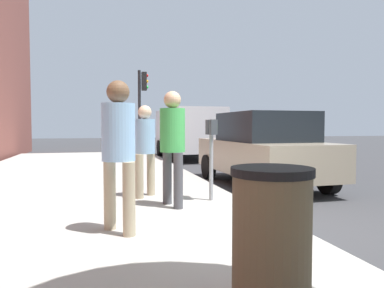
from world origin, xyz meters
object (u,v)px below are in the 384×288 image
at_px(trash_bin, 271,237).
at_px(pedestrian_at_meter, 172,138).
at_px(parking_meter, 211,142).
at_px(parking_officer, 145,144).
at_px(traffic_signal, 142,99).
at_px(parked_sedan_near, 262,149).
at_px(parked_van_far, 188,130).
at_px(pedestrian_bystander, 119,142).

bearing_deg(trash_bin, pedestrian_at_meter, 0.66).
height_order(parking_meter, parking_officer, parking_officer).
bearing_deg(traffic_signal, parking_officer, 173.84).
bearing_deg(pedestrian_at_meter, parking_officer, 95.37).
xyz_separation_m(parking_meter, trash_bin, (-3.73, 0.71, -0.51)).
xyz_separation_m(pedestrian_at_meter, parked_sedan_near, (2.36, -2.67, -0.37)).
relative_size(parking_officer, parked_van_far, 0.32).
height_order(parking_meter, parked_sedan_near, parked_sedan_near).
relative_size(pedestrian_at_meter, parking_officer, 1.11).
distance_m(parking_meter, pedestrian_bystander, 2.30).
height_order(parking_officer, parked_sedan_near, parking_officer).
distance_m(pedestrian_bystander, parked_van_far, 11.84).
bearing_deg(pedestrian_bystander, parking_meter, 11.66).
distance_m(pedestrian_at_meter, traffic_signal, 9.68).
bearing_deg(pedestrian_at_meter, trash_bin, -104.11).
height_order(parked_van_far, trash_bin, parked_van_far).
bearing_deg(parking_officer, pedestrian_bystander, -62.83).
xyz_separation_m(parking_officer, trash_bin, (-4.33, -0.37, -0.46)).
relative_size(pedestrian_bystander, traffic_signal, 0.51).
distance_m(parked_sedan_near, parked_van_far, 7.65).
height_order(parking_officer, trash_bin, parking_officer).
relative_size(pedestrian_at_meter, parked_sedan_near, 0.42).
xyz_separation_m(parking_meter, parked_sedan_near, (2.06, -1.92, -0.27)).
relative_size(parked_van_far, trash_bin, 5.17).
bearing_deg(pedestrian_bystander, parked_sedan_near, 13.56).
distance_m(parking_officer, parked_sedan_near, 3.34).
relative_size(parking_meter, parked_van_far, 0.27).
relative_size(traffic_signal, trash_bin, 3.56).
bearing_deg(parked_van_far, traffic_signal, 101.58).
xyz_separation_m(pedestrian_bystander, trash_bin, (-2.15, -0.96, -0.60)).
distance_m(pedestrian_at_meter, trash_bin, 3.48).
xyz_separation_m(pedestrian_bystander, parking_officer, (2.18, -0.59, -0.13)).
xyz_separation_m(pedestrian_at_meter, parked_van_far, (10.00, -2.67, -0.01)).
bearing_deg(pedestrian_at_meter, pedestrian_bystander, -140.42).
height_order(pedestrian_bystander, trash_bin, pedestrian_bystander).
distance_m(parking_meter, trash_bin, 3.83).
height_order(parking_officer, parked_van_far, parked_van_far).
distance_m(parked_van_far, trash_bin, 13.69).
distance_m(parking_meter, parked_van_far, 9.89).
relative_size(pedestrian_at_meter, trash_bin, 1.84).
xyz_separation_m(parked_sedan_near, trash_bin, (-5.78, 2.63, -0.24)).
relative_size(pedestrian_bystander, parked_sedan_near, 0.42).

